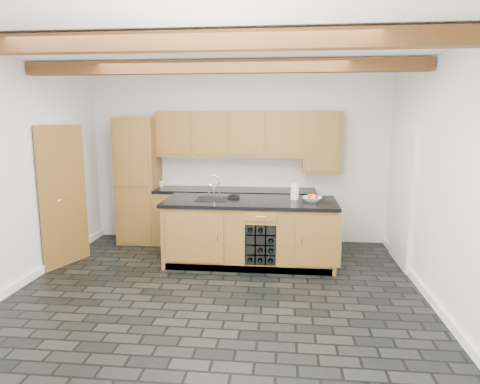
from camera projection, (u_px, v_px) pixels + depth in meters
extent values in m
plane|color=black|center=(215.00, 298.00, 5.05)|extent=(5.00, 5.00, 0.00)
plane|color=white|center=(238.00, 159.00, 7.25)|extent=(5.00, 0.00, 5.00)
plane|color=white|center=(6.00, 177.00, 5.06)|extent=(0.00, 5.00, 5.00)
plane|color=white|center=(446.00, 184.00, 4.54)|extent=(0.00, 5.00, 5.00)
plane|color=white|center=(213.00, 51.00, 4.56)|extent=(5.00, 5.00, 0.00)
cube|color=brown|center=(188.00, 42.00, 3.40)|extent=(4.90, 0.15, 0.15)
cube|color=brown|center=(221.00, 67.00, 5.16)|extent=(4.90, 0.15, 0.15)
cube|color=white|center=(18.00, 285.00, 5.29)|extent=(0.04, 5.00, 0.10)
cube|color=white|center=(434.00, 303.00, 4.78)|extent=(0.04, 5.00, 0.10)
cube|color=white|center=(66.00, 190.00, 6.40)|extent=(0.06, 0.94, 2.04)
cube|color=olive|center=(64.00, 196.00, 6.04)|extent=(0.31, 0.77, 2.00)
cube|color=white|center=(403.00, 194.00, 6.08)|extent=(0.06, 0.98, 2.04)
cube|color=black|center=(405.00, 196.00, 6.08)|extent=(0.02, 0.86, 1.96)
cube|color=olive|center=(139.00, 180.00, 7.19)|extent=(0.65, 0.60, 2.10)
cube|color=olive|center=(235.00, 218.00, 7.13)|extent=(2.60, 0.60, 0.88)
cube|color=black|center=(235.00, 191.00, 7.05)|extent=(2.64, 0.62, 0.05)
cube|color=white|center=(237.00, 171.00, 7.28)|extent=(2.60, 0.02, 0.52)
cube|color=olive|center=(230.00, 134.00, 7.02)|extent=(2.40, 0.35, 0.75)
cube|color=olive|center=(322.00, 142.00, 6.88)|extent=(0.60, 0.35, 1.00)
cube|color=olive|center=(250.00, 233.00, 6.21)|extent=(2.40, 0.90, 0.88)
cube|color=black|center=(250.00, 202.00, 6.13)|extent=(2.46, 0.96, 0.05)
cube|color=olive|center=(195.00, 238.00, 5.83)|extent=(0.80, 0.02, 0.70)
cube|color=olive|center=(318.00, 242.00, 5.65)|extent=(0.60, 0.02, 0.70)
cube|color=black|center=(261.00, 242.00, 5.90)|extent=(0.42, 0.30, 0.56)
cylinder|color=black|center=(271.00, 238.00, 5.83)|extent=(0.07, 0.26, 0.07)
cylinder|color=black|center=(251.00, 257.00, 5.91)|extent=(0.07, 0.26, 0.07)
cylinder|color=black|center=(251.00, 228.00, 5.83)|extent=(0.07, 0.26, 0.07)
cylinder|color=black|center=(261.00, 258.00, 5.89)|extent=(0.07, 0.26, 0.07)
cylinder|color=black|center=(261.00, 228.00, 5.82)|extent=(0.07, 0.26, 0.07)
cylinder|color=black|center=(271.00, 258.00, 5.88)|extent=(0.07, 0.26, 0.07)
cylinder|color=black|center=(271.00, 248.00, 5.85)|extent=(0.07, 0.26, 0.07)
cylinder|color=black|center=(261.00, 248.00, 5.87)|extent=(0.07, 0.26, 0.07)
cube|color=black|center=(212.00, 200.00, 6.18)|extent=(0.45, 0.40, 0.02)
cylinder|color=silver|center=(214.00, 190.00, 6.34)|extent=(0.02, 0.02, 0.20)
torus|color=silver|center=(214.00, 181.00, 6.32)|extent=(0.18, 0.02, 0.18)
cylinder|color=silver|center=(209.00, 194.00, 6.36)|extent=(0.02, 0.02, 0.08)
cylinder|color=silver|center=(219.00, 194.00, 6.34)|extent=(0.02, 0.02, 0.08)
cube|color=black|center=(234.00, 197.00, 6.28)|extent=(0.16, 0.09, 0.04)
cylinder|color=black|center=(234.00, 195.00, 6.27)|extent=(0.11, 0.11, 0.01)
imported|color=white|center=(312.00, 199.00, 6.02)|extent=(0.32, 0.32, 0.07)
sphere|color=red|center=(316.00, 197.00, 6.01)|extent=(0.07, 0.07, 0.07)
sphere|color=#ED4715|center=(313.00, 196.00, 6.06)|extent=(0.07, 0.07, 0.07)
sphere|color=#4E9328|center=(309.00, 196.00, 6.05)|extent=(0.07, 0.07, 0.07)
sphere|color=red|center=(310.00, 197.00, 5.99)|extent=(0.07, 0.07, 0.07)
sphere|color=gold|center=(314.00, 197.00, 5.97)|extent=(0.07, 0.07, 0.07)
cylinder|color=white|center=(295.00, 191.00, 6.16)|extent=(0.12, 0.12, 0.23)
imported|color=white|center=(161.00, 184.00, 7.24)|extent=(0.13, 0.13, 0.09)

